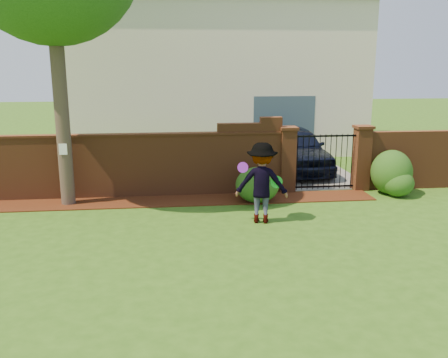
{
  "coord_description": "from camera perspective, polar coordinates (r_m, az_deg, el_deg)",
  "views": [
    {
      "loc": [
        -0.95,
        -9.18,
        3.6
      ],
      "look_at": [
        0.28,
        1.4,
        1.05
      ],
      "focal_mm": 38.71,
      "sensor_mm": 36.0,
      "label": 1
    }
  ],
  "objects": [
    {
      "name": "pillar_right",
      "position": [
        14.54,
        15.94,
        2.47
      ],
      "size": [
        0.5,
        0.5,
        1.88
      ],
      "color": "brown",
      "rests_on": "ground"
    },
    {
      "name": "ground",
      "position": [
        9.91,
        -0.68,
        -7.87
      ],
      "size": [
        80.0,
        80.0,
        0.01
      ],
      "primitive_type": "cube",
      "color": "#305A16",
      "rests_on": "ground"
    },
    {
      "name": "frisbee_purple",
      "position": [
        10.89,
        2.23,
        1.37
      ],
      "size": [
        0.25,
        0.1,
        0.24
      ],
      "primitive_type": "cylinder",
      "rotation": [
        1.36,
        0.0,
        -0.11
      ],
      "color": "purple",
      "rests_on": "man"
    },
    {
      "name": "brick_wall_return",
      "position": [
        15.44,
        22.79,
        2.14
      ],
      "size": [
        4.0,
        0.25,
        1.7
      ],
      "primitive_type": "cube",
      "color": "brown",
      "rests_on": "ground"
    },
    {
      "name": "house",
      "position": [
        21.27,
        -1.4,
        12.27
      ],
      "size": [
        12.4,
        6.4,
        6.3
      ],
      "color": "#F4E7CC",
      "rests_on": "ground"
    },
    {
      "name": "car",
      "position": [
        16.52,
        8.53,
        3.44
      ],
      "size": [
        1.96,
        4.56,
        1.53
      ],
      "primitive_type": "imported",
      "rotation": [
        0.0,
        0.0,
        0.03
      ],
      "color": "black",
      "rests_on": "ground"
    },
    {
      "name": "shrub_middle",
      "position": [
        14.36,
        19.17,
        0.77
      ],
      "size": [
        1.14,
        1.14,
        1.26
      ],
      "primitive_type": "ellipsoid",
      "color": "#184815",
      "rests_on": "ground"
    },
    {
      "name": "shrub_left",
      "position": [
        12.81,
        3.94,
        -0.7
      ],
      "size": [
        1.15,
        1.15,
        0.94
      ],
      "primitive_type": "ellipsoid",
      "color": "#184815",
      "rests_on": "ground"
    },
    {
      "name": "man",
      "position": [
        11.07,
        4.44,
        -0.51
      ],
      "size": [
        1.33,
        0.95,
        1.87
      ],
      "primitive_type": "imported",
      "rotation": [
        0.0,
        0.0,
        2.92
      ],
      "color": "gray",
      "rests_on": "ground"
    },
    {
      "name": "brick_wall",
      "position": [
        13.49,
        -11.01,
        1.78
      ],
      "size": [
        8.7,
        0.31,
        2.16
      ],
      "color": "brown",
      "rests_on": "ground"
    },
    {
      "name": "shrub_right",
      "position": [
        14.2,
        19.87,
        -0.46
      ],
      "size": [
        0.86,
        0.86,
        0.76
      ],
      "primitive_type": "ellipsoid",
      "color": "#184815",
      "rests_on": "ground"
    },
    {
      "name": "frisbee_green",
      "position": [
        11.04,
        6.2,
        -0.35
      ],
      "size": [
        0.28,
        0.07,
        0.28
      ],
      "primitive_type": "cylinder",
      "rotation": [
        1.43,
        0.0,
        -0.02
      ],
      "color": "green",
      "rests_on": "man"
    },
    {
      "name": "driveway",
      "position": [
        18.11,
        7.73,
        1.89
      ],
      "size": [
        3.2,
        8.0,
        0.01
      ],
      "primitive_type": "cube",
      "color": "slate",
      "rests_on": "ground"
    },
    {
      "name": "iron_gate",
      "position": [
        14.18,
        11.8,
        2.01
      ],
      "size": [
        1.78,
        0.03,
        1.6
      ],
      "color": "black",
      "rests_on": "ground"
    },
    {
      "name": "pillar_left",
      "position": [
        13.85,
        7.49,
        2.34
      ],
      "size": [
        0.5,
        0.5,
        1.88
      ],
      "color": "brown",
      "rests_on": "ground"
    },
    {
      "name": "paper_notice",
      "position": [
        12.84,
        -18.48,
        3.35
      ],
      "size": [
        0.2,
        0.01,
        0.28
      ],
      "primitive_type": "cube",
      "color": "white",
      "rests_on": "tree"
    },
    {
      "name": "mulch_bed",
      "position": [
        13.02,
        -6.38,
        -2.61
      ],
      "size": [
        11.1,
        1.08,
        0.03
      ],
      "primitive_type": "cube",
      "color": "#3B180A",
      "rests_on": "ground"
    }
  ]
}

